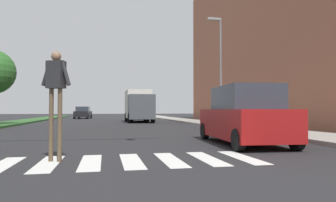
{
  "coord_description": "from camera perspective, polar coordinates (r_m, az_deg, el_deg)",
  "views": [
    {
      "loc": [
        -0.15,
        0.75,
        1.16
      ],
      "look_at": [
        4.13,
        21.68,
        1.79
      ],
      "focal_mm": 33.04,
      "sensor_mm": 36.0,
      "label": 1
    }
  ],
  "objects": [
    {
      "name": "ground_plane",
      "position": [
        29.28,
        -11.29,
        -3.92
      ],
      "size": [
        140.0,
        140.0,
        0.0
      ],
      "primitive_type": "plane",
      "color": "#262628"
    },
    {
      "name": "crosswalk",
      "position": [
        7.18,
        -10.41,
        -10.91
      ],
      "size": [
        6.75,
        2.2,
        0.01
      ],
      "color": "silver",
      "rests_on": "ground_plane"
    },
    {
      "name": "median_strip",
      "position": [
        28.33,
        -27.27,
        -3.69
      ],
      "size": [
        2.65,
        64.0,
        0.15
      ],
      "primitive_type": "cube",
      "color": "#2D5B28",
      "rests_on": "ground_plane"
    },
    {
      "name": "sidewalk_right",
      "position": [
        28.55,
        5.66,
        -3.85
      ],
      "size": [
        3.0,
        64.0,
        0.15
      ],
      "primitive_type": "cube",
      "color": "#9E9991",
      "rests_on": "ground_plane"
    },
    {
      "name": "street_lamp_right",
      "position": [
        22.11,
        9.46,
        7.28
      ],
      "size": [
        1.02,
        0.24,
        7.5
      ],
      "color": "slate",
      "rests_on": "sidewalk_right"
    },
    {
      "name": "pedestrian_performer",
      "position": [
        7.43,
        -19.99,
        2.3
      ],
      "size": [
        0.71,
        0.4,
        2.49
      ],
      "color": "brown",
      "rests_on": "ground_plane"
    },
    {
      "name": "suv_crossing",
      "position": [
        10.84,
        13.79,
        -2.84
      ],
      "size": [
        2.24,
        4.72,
        1.97
      ],
      "color": "maroon",
      "rests_on": "ground_plane"
    },
    {
      "name": "sedan_midblock",
      "position": [
        32.12,
        -5.47,
        -2.39
      ],
      "size": [
        1.9,
        4.28,
        1.63
      ],
      "color": "black",
      "rests_on": "ground_plane"
    },
    {
      "name": "sedan_distant",
      "position": [
        43.72,
        -15.4,
        -2.15
      ],
      "size": [
        2.25,
        4.49,
        1.63
      ],
      "color": "black",
      "rests_on": "ground_plane"
    },
    {
      "name": "truck_box_delivery",
      "position": [
        30.04,
        -5.43,
        -0.77
      ],
      "size": [
        2.4,
        6.2,
        3.1
      ],
      "color": "#474C51",
      "rests_on": "ground_plane"
    }
  ]
}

